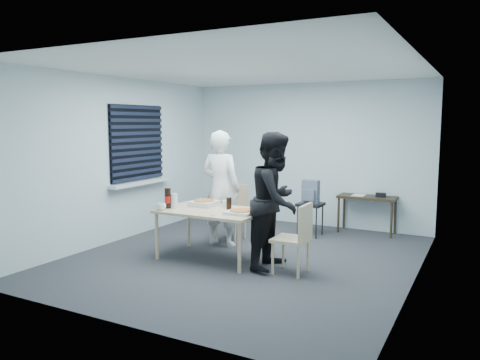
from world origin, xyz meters
The scene contains 19 objects.
room centered at (-2.20, 0.40, 1.44)m, with size 5.00×5.00×5.00m.
dining_table centered at (-0.39, -0.25, 0.63)m, with size 1.42×0.90×0.69m.
chair_far centered at (-0.65, 0.86, 0.51)m, with size 0.42×0.42×0.89m.
chair_right centered at (0.91, -0.33, 0.51)m, with size 0.42×0.42×0.89m.
person_white centered at (-0.64, 0.43, 0.89)m, with size 0.65×0.42×1.77m, color white.
person_black centered at (0.55, -0.19, 0.89)m, with size 0.86×0.47×1.77m, color black.
side_table centered at (1.17, 2.28, 0.56)m, with size 0.96×0.43×0.64m.
stool centered at (0.38, 1.63, 0.45)m, with size 0.40×0.40×0.56m.
backpack centered at (0.38, 1.62, 0.74)m, with size 0.27×0.20×0.38m.
pizza_box_a centered at (-0.64, -0.05, 0.73)m, with size 0.35×0.35×0.09m.
pizza_box_b centered at (0.10, -0.31, 0.71)m, with size 0.36×0.36×0.05m.
mug_a centered at (-0.98, -0.60, 0.74)m, with size 0.12×0.12×0.10m, color white.
mug_b centered at (-0.34, 0.04, 0.74)m, with size 0.10×0.10×0.09m, color white.
cola_glass centered at (-0.20, -0.10, 0.77)m, with size 0.07×0.07×0.16m, color black.
soda_bottle centered at (-1.00, -0.43, 0.83)m, with size 0.09×0.09×0.29m.
plastic_cups centered at (-0.91, -0.40, 0.79)m, with size 0.09×0.09×0.21m, color silver.
rubber_band centered at (-0.17, -0.59, 0.69)m, with size 0.05×0.05×0.00m, color red.
papers centered at (1.02, 2.29, 0.64)m, with size 0.21×0.28×0.00m, color white.
black_box centered at (1.39, 2.29, 0.68)m, with size 0.15×0.11×0.07m, color black.
Camera 1 is at (2.94, -5.68, 1.89)m, focal length 35.00 mm.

